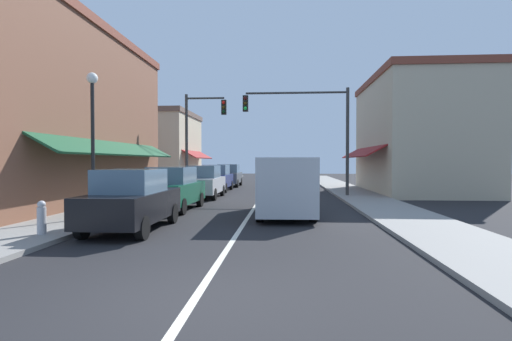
# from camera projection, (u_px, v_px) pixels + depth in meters

# --- Properties ---
(ground_plane) EXTENTS (80.00, 80.00, 0.00)m
(ground_plane) POSITION_uv_depth(u_px,v_px,m) (263.00, 194.00, 23.36)
(ground_plane) COLOR black
(sidewalk_left) EXTENTS (2.60, 56.00, 0.12)m
(sidewalk_left) POSITION_uv_depth(u_px,v_px,m) (174.00, 193.00, 23.76)
(sidewalk_left) COLOR gray
(sidewalk_left) RESTS_ON ground
(sidewalk_right) EXTENTS (2.60, 56.00, 0.12)m
(sidewalk_right) POSITION_uv_depth(u_px,v_px,m) (355.00, 194.00, 22.96)
(sidewalk_right) COLOR gray
(sidewalk_right) RESTS_ON ground
(lane_center_stripe) EXTENTS (0.14, 52.00, 0.01)m
(lane_center_stripe) POSITION_uv_depth(u_px,v_px,m) (263.00, 194.00, 23.36)
(lane_center_stripe) COLOR silver
(lane_center_stripe) RESTS_ON ground
(storefront_left_block) EXTENTS (5.84, 14.20, 8.25)m
(storefront_left_block) POSITION_uv_depth(u_px,v_px,m) (61.00, 116.00, 17.95)
(storefront_left_block) COLOR brown
(storefront_left_block) RESTS_ON ground
(storefront_right_block) EXTENTS (7.17, 10.20, 7.33)m
(storefront_right_block) POSITION_uv_depth(u_px,v_px,m) (417.00, 135.00, 24.55)
(storefront_right_block) COLOR #BCAD8E
(storefront_right_block) RESTS_ON ground
(storefront_far_left) EXTENTS (6.75, 8.20, 6.28)m
(storefront_far_left) POSITION_uv_depth(u_px,v_px,m) (161.00, 148.00, 33.96)
(storefront_far_left) COLOR #BCAD8E
(storefront_far_left) RESTS_ON ground
(parked_car_nearest_left) EXTENTS (1.80, 4.11, 1.77)m
(parked_car_nearest_left) POSITION_uv_depth(u_px,v_px,m) (132.00, 200.00, 11.15)
(parked_car_nearest_left) COLOR black
(parked_car_nearest_left) RESTS_ON ground
(parked_car_second_left) EXTENTS (1.87, 4.15, 1.77)m
(parked_car_second_left) POSITION_uv_depth(u_px,v_px,m) (173.00, 189.00, 15.79)
(parked_car_second_left) COLOR #0F4C33
(parked_car_second_left) RESTS_ON ground
(parked_car_third_left) EXTENTS (1.79, 4.10, 1.77)m
(parked_car_third_left) POSITION_uv_depth(u_px,v_px,m) (204.00, 182.00, 21.10)
(parked_car_third_left) COLOR #B7BABF
(parked_car_third_left) RESTS_ON ground
(parked_car_far_left) EXTENTS (1.79, 4.10, 1.77)m
(parked_car_far_left) POSITION_uv_depth(u_px,v_px,m) (216.00, 178.00, 25.87)
(parked_car_far_left) COLOR navy
(parked_car_far_left) RESTS_ON ground
(parked_car_distant_left) EXTENTS (1.81, 4.11, 1.77)m
(parked_car_distant_left) POSITION_uv_depth(u_px,v_px,m) (229.00, 175.00, 30.74)
(parked_car_distant_left) COLOR #4C5156
(parked_car_distant_left) RESTS_ON ground
(van_in_lane) EXTENTS (2.12, 5.23, 2.12)m
(van_in_lane) POSITION_uv_depth(u_px,v_px,m) (285.00, 184.00, 14.30)
(van_in_lane) COLOR #B2B7BC
(van_in_lane) RESTS_ON ground
(traffic_signal_mast_arm) EXTENTS (5.94, 0.50, 6.10)m
(traffic_signal_mast_arm) POSITION_uv_depth(u_px,v_px,m) (311.00, 122.00, 21.62)
(traffic_signal_mast_arm) COLOR #333333
(traffic_signal_mast_arm) RESTS_ON ground
(traffic_signal_left_corner) EXTENTS (2.62, 0.50, 6.16)m
(traffic_signal_left_corner) POSITION_uv_depth(u_px,v_px,m) (199.00, 129.00, 23.96)
(traffic_signal_left_corner) COLOR #333333
(traffic_signal_left_corner) RESTS_ON ground
(street_lamp_left_near) EXTENTS (0.36, 0.36, 4.92)m
(street_lamp_left_near) POSITION_uv_depth(u_px,v_px,m) (93.00, 122.00, 12.74)
(street_lamp_left_near) COLOR black
(street_lamp_left_near) RESTS_ON ground
(fire_hydrant) EXTENTS (0.22, 0.22, 0.87)m
(fire_hydrant) POSITION_uv_depth(u_px,v_px,m) (42.00, 218.00, 9.92)
(fire_hydrant) COLOR #B2B2B7
(fire_hydrant) RESTS_ON ground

